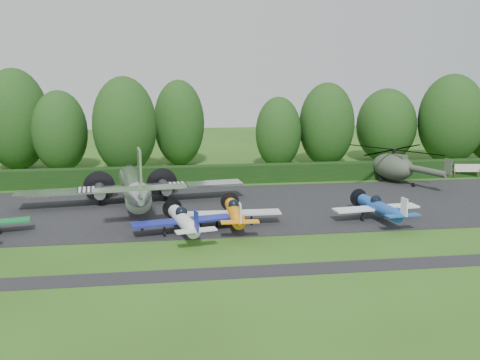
{
  "coord_description": "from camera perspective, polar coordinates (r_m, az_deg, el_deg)",
  "views": [
    {
      "loc": [
        -3.82,
        -37.03,
        12.29
      ],
      "look_at": [
        2.79,
        10.29,
        2.5
      ],
      "focal_mm": 40.0,
      "sensor_mm": 36.0,
      "label": 1
    }
  ],
  "objects": [
    {
      "name": "apron",
      "position": [
        48.76,
        -3.2,
        -3.04
      ],
      "size": [
        70.0,
        18.0,
        0.01
      ],
      "primitive_type": "cube",
      "color": "black",
      "rests_on": "ground"
    },
    {
      "name": "tree_2",
      "position": [
        72.5,
        -22.83,
        5.96
      ],
      "size": [
        8.15,
        8.15,
        12.68
      ],
      "color": "black",
      "rests_on": "ground"
    },
    {
      "name": "tree_6",
      "position": [
        70.57,
        -6.51,
        6.05
      ],
      "size": [
        6.58,
        6.58,
        11.19
      ],
      "color": "black",
      "rests_on": "ground"
    },
    {
      "name": "light_plane_blue",
      "position": [
        45.8,
        14.64,
        -2.83
      ],
      "size": [
        7.45,
        7.83,
        2.86
      ],
      "rotation": [
        0.0,
        0.0,
        -0.12
      ],
      "color": "#1A49A1",
      "rests_on": "ground"
    },
    {
      "name": "tree_10",
      "position": [
        75.53,
        15.33,
        5.62
      ],
      "size": [
        8.04,
        8.04,
        9.99
      ],
      "color": "black",
      "rests_on": "ground"
    },
    {
      "name": "taxiway_verge",
      "position": [
        33.59,
        -0.88,
        -9.88
      ],
      "size": [
        70.0,
        2.0,
        0.0
      ],
      "primitive_type": "cube",
      "color": "black",
      "rests_on": "ground"
    },
    {
      "name": "hedgerow",
      "position": [
        59.44,
        -4.09,
        -0.38
      ],
      "size": [
        90.0,
        1.6,
        2.0
      ],
      "primitive_type": "cube",
      "color": "black",
      "rests_on": "ground"
    },
    {
      "name": "helicopter",
      "position": [
        62.08,
        16.02,
        1.62
      ],
      "size": [
        11.75,
        13.75,
        3.78
      ],
      "rotation": [
        0.0,
        0.0,
        -0.37
      ],
      "color": "#3A4434",
      "rests_on": "ground"
    },
    {
      "name": "tree_7",
      "position": [
        70.66,
        9.23,
        5.84
      ],
      "size": [
        7.16,
        7.16,
        10.85
      ],
      "color": "black",
      "rests_on": "ground"
    },
    {
      "name": "transport_plane",
      "position": [
        49.7,
        -11.3,
        -0.76
      ],
      "size": [
        20.89,
        16.02,
        6.69
      ],
      "rotation": [
        0.0,
        0.0,
        -0.13
      ],
      "color": "silver",
      "rests_on": "ground"
    },
    {
      "name": "tree_3",
      "position": [
        76.39,
        21.61,
        6.02
      ],
      "size": [
        8.56,
        8.56,
        11.93
      ],
      "color": "black",
      "rests_on": "ground"
    },
    {
      "name": "light_plane_orange",
      "position": [
        42.68,
        -0.59,
        -3.47
      ],
      "size": [
        7.55,
        7.94,
        2.9
      ],
      "rotation": [
        0.0,
        0.0,
        0.02
      ],
      "color": "orange",
      "rests_on": "ground"
    },
    {
      "name": "tree_9",
      "position": [
        68.2,
        4.11,
        5.03
      ],
      "size": [
        5.81,
        5.81,
        9.13
      ],
      "color": "black",
      "rests_on": "ground"
    },
    {
      "name": "light_plane_white",
      "position": [
        40.62,
        -6.04,
        -4.29
      ],
      "size": [
        7.68,
        8.08,
        2.95
      ],
      "rotation": [
        0.0,
        0.0,
        -0.2
      ],
      "color": "silver",
      "rests_on": "ground"
    },
    {
      "name": "sign_board",
      "position": [
        67.51,
        23.05,
        1.12
      ],
      "size": [
        2.95,
        0.11,
        1.66
      ],
      "rotation": [
        0.0,
        0.0,
        0.15
      ],
      "color": "#3F3326",
      "rests_on": "ground"
    },
    {
      "name": "tree_0",
      "position": [
        65.72,
        -12.21,
        5.69
      ],
      "size": [
        7.65,
        7.65,
        11.7
      ],
      "color": "black",
      "rests_on": "ground"
    },
    {
      "name": "ground",
      "position": [
        39.2,
        -1.97,
        -6.7
      ],
      "size": [
        160.0,
        160.0,
        0.0
      ],
      "primitive_type": "plane",
      "color": "#264C15",
      "rests_on": "ground"
    },
    {
      "name": "tree_5",
      "position": [
        68.94,
        -18.66,
        4.91
      ],
      "size": [
        6.65,
        6.65,
        10.03
      ],
      "color": "black",
      "rests_on": "ground"
    }
  ]
}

